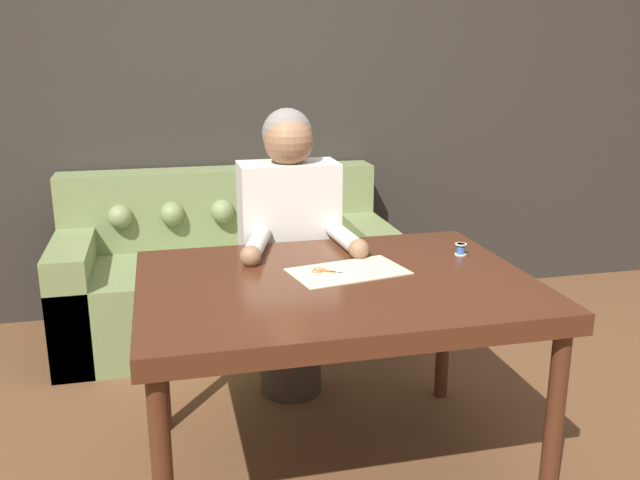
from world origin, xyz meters
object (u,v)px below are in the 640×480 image
Objects in this scene: dining_table at (336,298)px; scissors at (329,272)px; couch at (227,277)px; thread_spool at (461,249)px; person at (290,254)px.

scissors is at bearing 96.18° from dining_table.
couch is 9.34× the size of scissors.
thread_spool reaches higher than scissors.
thread_spool is (0.55, 0.09, 0.02)m from scissors.
dining_table is 7.13× the size of scissors.
thread_spool is at bearing 16.62° from dining_table.
person is 6.81× the size of scissors.
couch is 1.37× the size of person.
thread_spool reaches higher than dining_table.
couch is at bearing 104.54° from person.
thread_spool is (0.54, 0.16, 0.09)m from dining_table.
dining_table is 0.64m from person.
scissors is 0.56m from thread_spool.
person is at bearing -75.46° from couch.
couch reaches higher than dining_table.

